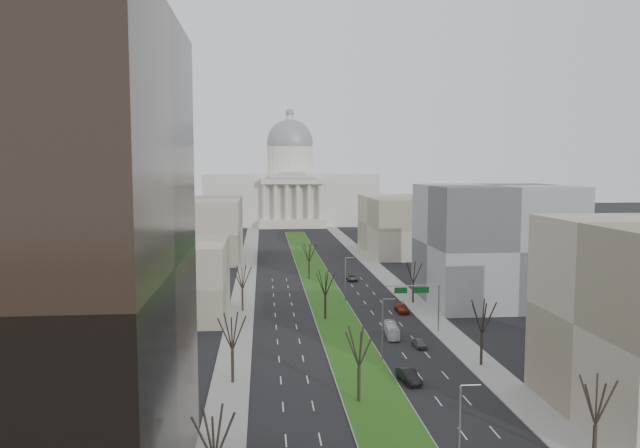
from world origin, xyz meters
TOP-DOWN VIEW (x-y plane):
  - ground at (0.00, 120.00)m, footprint 600.00×600.00m
  - median at (0.00, 118.99)m, footprint 8.00×222.03m
  - sidewalk_left at (-17.50, 95.00)m, footprint 5.00×330.00m
  - sidewalk_right at (17.50, 95.00)m, footprint 5.00×330.00m
  - capitol at (0.00, 269.59)m, footprint 80.00×46.00m
  - building_beige_left at (-33.00, 85.00)m, footprint 26.00×22.00m
  - building_grey_right at (34.00, 92.00)m, footprint 28.00×26.00m
  - building_far_left at (-35.00, 160.00)m, footprint 30.00×40.00m
  - building_far_right at (35.00, 165.00)m, footprint 30.00×40.00m
  - tree_left_near at (-17.20, 18.00)m, footprint 5.10×5.10m
  - tree_left_mid at (-17.20, 48.00)m, footprint 5.40×5.40m
  - tree_left_far at (-17.20, 88.00)m, footprint 5.28×5.28m
  - tree_right_near at (17.20, 22.00)m, footprint 5.16×5.16m
  - tree_right_mid at (17.20, 52.00)m, footprint 5.52×5.52m
  - tree_right_far at (17.20, 92.00)m, footprint 5.04×5.04m
  - tree_median_a at (-2.00, 40.00)m, footprint 5.40×5.40m
  - tree_median_b at (-2.00, 80.00)m, footprint 5.40×5.40m
  - tree_median_c at (-2.00, 120.00)m, footprint 5.40×5.40m
  - streetlamp_median_a at (3.76, 20.00)m, footprint 1.90×0.20m
  - streetlamp_median_b at (3.76, 55.00)m, footprint 1.90×0.20m
  - streetlamp_median_c at (3.76, 95.00)m, footprint 1.90×0.20m
  - mast_arm_signs at (13.49, 70.03)m, footprint 9.12×0.24m
  - car_grey_near at (10.76, 61.45)m, footprint 1.86×3.99m
  - car_black at (5.49, 46.26)m, footprint 2.61×5.36m
  - car_red at (13.21, 84.42)m, footprint 2.32×5.53m
  - car_grey_far at (8.36, 118.15)m, footprint 2.33×5.04m
  - box_van at (7.78, 67.91)m, footprint 2.43×7.73m

SIDE VIEW (x-z plane):
  - ground at x=0.00m, z-range 0.00..0.00m
  - sidewalk_left at x=-17.50m, z-range 0.00..0.15m
  - sidewalk_right at x=17.50m, z-range 0.00..0.15m
  - median at x=0.00m, z-range 0.00..0.20m
  - car_grey_near at x=10.76m, z-range 0.00..1.32m
  - car_grey_far at x=8.36m, z-range 0.00..1.40m
  - car_red at x=13.21m, z-range 0.00..1.60m
  - car_black at x=5.49m, z-range 0.00..1.69m
  - box_van at x=7.78m, z-range 0.00..2.12m
  - streetlamp_median_a at x=3.76m, z-range 0.23..9.39m
  - streetlamp_median_b at x=3.76m, z-range 0.23..9.39m
  - streetlamp_median_c at x=3.76m, z-range 0.23..9.39m
  - mast_arm_signs at x=13.49m, z-range 2.06..10.15m
  - tree_right_far at x=17.20m, z-range 1.99..11.07m
  - tree_left_near at x=-17.20m, z-range 2.02..11.20m
  - tree_right_near at x=17.20m, z-range 2.04..11.33m
  - tree_left_far at x=-17.20m, z-range 2.09..11.59m
  - tree_left_mid at x=-17.20m, z-range 2.14..11.86m
  - tree_median_a at x=-2.00m, z-range 2.14..11.86m
  - tree_median_b at x=-2.00m, z-range 2.14..11.86m
  - tree_median_c at x=-2.00m, z-range 2.14..11.86m
  - building_beige_left at x=-33.00m, z-range 0.00..14.00m
  - tree_right_mid at x=17.20m, z-range 2.19..12.12m
  - building_far_left at x=-35.00m, z-range 0.00..18.00m
  - building_far_right at x=35.00m, z-range 0.00..18.00m
  - building_grey_right at x=34.00m, z-range 0.00..24.00m
  - capitol at x=0.00m, z-range -11.19..43.81m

